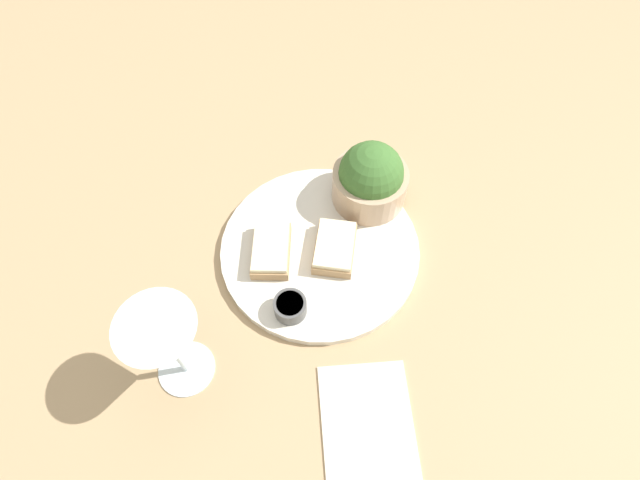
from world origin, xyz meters
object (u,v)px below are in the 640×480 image
Objects in this scene: cheese_toast_far at (271,250)px; salad_bowl at (370,179)px; napkin at (367,422)px; wine_glass at (165,341)px; cheese_toast_near at (335,247)px; sauce_ramekin at (290,306)px.

salad_bowl is at bearing 97.40° from cheese_toast_far.
wine_glass is at bearing -134.19° from napkin.
salad_bowl is 0.63× the size of napkin.
wine_glass reaches higher than salad_bowl.
cheese_toast_far is 0.56× the size of napkin.
wine_glass is at bearing -77.14° from cheese_toast_near.
salad_bowl is at bearing 149.20° from napkin.
salad_bowl is 0.12m from cheese_toast_near.
napkin is at bearing 0.91° from cheese_toast_far.
sauce_ramekin is 0.18m from napkin.
sauce_ramekin is 0.25× the size of napkin.
wine_glass reaches higher than cheese_toast_near.
wine_glass is (0.12, -0.36, 0.05)m from salad_bowl.
cheese_toast_far is 0.28m from napkin.
cheese_toast_near is at bearing 160.96° from napkin.
cheese_toast_far is (-0.04, -0.09, -0.00)m from cheese_toast_near.
salad_bowl reaches higher than cheese_toast_near.
salad_bowl is 1.12× the size of cheese_toast_far.
sauce_ramekin is 0.18m from wine_glass.
salad_bowl is 0.38m from wine_glass.
cheese_toast_near is 0.99× the size of cheese_toast_far.
cheese_toast_near is 0.09m from cheese_toast_far.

